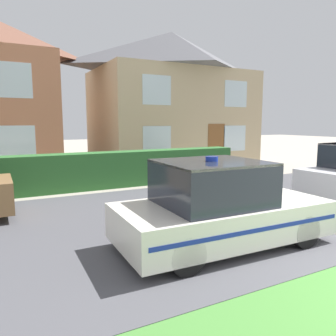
% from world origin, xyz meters
% --- Properties ---
extents(road_strip, '(28.00, 6.79, 0.01)m').
position_xyz_m(road_strip, '(0.00, 4.49, 0.01)').
color(road_strip, '#4C4C51').
rests_on(road_strip, ground).
extents(garden_hedge, '(9.32, 0.79, 1.19)m').
position_xyz_m(garden_hedge, '(-0.91, 8.70, 0.60)').
color(garden_hedge, '#2D662D').
rests_on(garden_hedge, ground).
extents(police_car, '(3.85, 1.85, 1.60)m').
position_xyz_m(police_car, '(-0.99, 2.66, 0.70)').
color(police_car, black).
rests_on(police_car, road_strip).
extents(house_right, '(8.49, 5.69, 6.96)m').
position_xyz_m(house_right, '(4.29, 14.18, 3.55)').
color(house_right, tan).
rests_on(house_right, ground).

